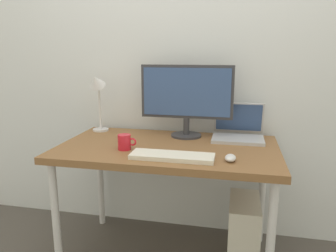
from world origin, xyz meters
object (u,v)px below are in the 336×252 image
object	(u,v)px
monitor	(187,96)
mouse	(230,158)
laptop	(238,130)
desk_lamp	(97,90)
keyboard	(172,156)
desk	(168,156)
coffee_mug	(125,142)
computer_tower	(243,232)

from	to	relation	value
monitor	mouse	distance (m)	0.60
laptop	desk_lamp	distance (m)	0.98
keyboard	desk	bearing A→B (deg)	107.29
desk	coffee_mug	xyz separation A→B (m)	(-0.23, -0.13, 0.11)
monitor	desk_lamp	xyz separation A→B (m)	(-0.62, 0.00, 0.02)
computer_tower	desk	bearing A→B (deg)	-175.87
coffee_mug	keyboard	bearing A→B (deg)	-18.57
desk	coffee_mug	bearing A→B (deg)	-149.78
keyboard	monitor	bearing A→B (deg)	90.00
monitor	coffee_mug	bearing A→B (deg)	-128.78
laptop	desk_lamp	bearing A→B (deg)	-178.90
desk	coffee_mug	distance (m)	0.28
keyboard	mouse	world-z (taller)	mouse
keyboard	coffee_mug	distance (m)	0.31
desk_lamp	computer_tower	distance (m)	1.33
monitor	mouse	xyz separation A→B (m)	(0.30, -0.45, -0.25)
desk_lamp	monitor	bearing A→B (deg)	-0.05
keyboard	mouse	xyz separation A→B (m)	(0.30, 0.02, 0.01)
desk_lamp	coffee_mug	size ratio (longest dim) A/B	3.83
mouse	computer_tower	size ratio (longest dim) A/B	0.21
laptop	computer_tower	xyz separation A→B (m)	(0.06, -0.22, -0.59)
desk	keyboard	bearing A→B (deg)	-72.71
keyboard	desk_lamp	bearing A→B (deg)	142.78
monitor	laptop	size ratio (longest dim) A/B	1.87
desk	keyboard	xyz separation A→B (m)	(0.07, -0.23, 0.08)
desk_lamp	keyboard	bearing A→B (deg)	-37.22
coffee_mug	computer_tower	distance (m)	0.92
computer_tower	laptop	bearing A→B (deg)	105.02
keyboard	computer_tower	world-z (taller)	keyboard
desk	laptop	bearing A→B (deg)	32.32
desk	desk_lamp	world-z (taller)	desk_lamp
coffee_mug	computer_tower	bearing A→B (deg)	13.40
monitor	coffee_mug	size ratio (longest dim) A/B	5.48
desk	coffee_mug	size ratio (longest dim) A/B	11.86
computer_tower	keyboard	bearing A→B (deg)	-146.19
mouse	computer_tower	distance (m)	0.61
monitor	keyboard	world-z (taller)	monitor
desk	keyboard	distance (m)	0.25
monitor	laptop	xyz separation A→B (m)	(0.33, 0.02, -0.21)
desk	monitor	world-z (taller)	monitor
monitor	computer_tower	distance (m)	0.92
desk_lamp	keyboard	world-z (taller)	desk_lamp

